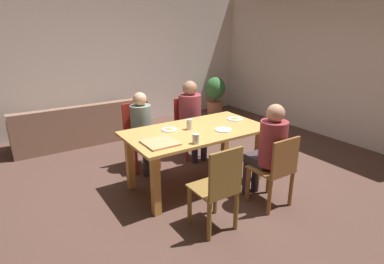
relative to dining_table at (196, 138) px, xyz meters
The scene contains 19 objects.
ground_plane 0.65m from the dining_table, ahead, with size 20.00×20.00×0.00m, color brown.
back_wall 3.34m from the dining_table, 90.00° to the left, with size 6.52×0.12×2.91m, color silver.
side_wall_right 3.49m from the dining_table, 16.61° to the left, with size 0.12×5.51×2.91m, color silver.
dining_table is the anchor object (origin of this frame).
chair_0 1.09m from the dining_table, 64.78° to the right, with size 0.42×0.42×0.88m.
person_0 0.95m from the dining_table, 61.27° to the right, with size 0.31×0.51×1.23m.
chair_1 1.04m from the dining_table, 111.95° to the left, with size 0.43×0.41×0.97m.
person_1 0.89m from the dining_table, 115.46° to the left, with size 0.30×0.49×1.16m.
chair_2 1.06m from the dining_table, 64.18° to the left, with size 0.38×0.39×0.95m.
person_2 0.94m from the dining_table, 60.88° to the left, with size 0.35×0.50×1.24m.
chair_3 1.06m from the dining_table, 111.62° to the right, with size 0.41×0.42×0.94m.
pizza_box_0 0.67m from the dining_table, 162.70° to the right, with size 0.36×0.36×0.02m.
plate_0 0.74m from the dining_table, ahead, with size 0.23×0.23×0.03m.
plate_1 0.37m from the dining_table, 149.12° to the left, with size 0.21×0.21×0.03m.
plate_2 0.37m from the dining_table, 36.16° to the right, with size 0.23×0.23×0.01m.
drinking_glass_0 0.21m from the dining_table, 139.42° to the left, with size 0.08×0.08×0.14m, color silver.
drinking_glass_1 0.53m from the dining_table, 124.55° to the right, with size 0.08×0.08×0.11m, color silver.
couch 2.71m from the dining_table, 110.96° to the left, with size 2.12×0.77×0.74m.
potted_plant 3.68m from the dining_table, 48.92° to the left, with size 0.47×0.47×0.88m.
Camera 1 is at (-2.13, -3.16, 2.05)m, focal length 29.19 mm.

